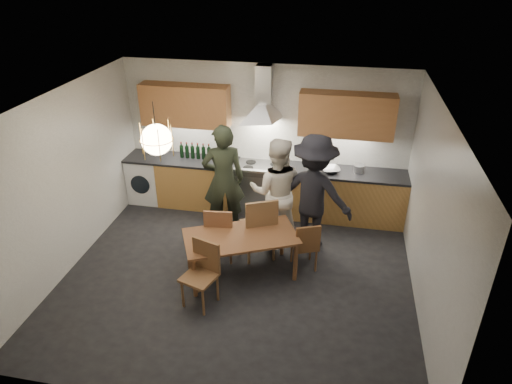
% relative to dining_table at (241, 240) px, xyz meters
% --- Properties ---
extents(ground, '(5.00, 5.00, 0.00)m').
position_rel_dining_table_xyz_m(ground, '(-0.04, -0.05, -0.59)').
color(ground, black).
rests_on(ground, ground).
extents(room_shell, '(5.02, 4.52, 2.61)m').
position_rel_dining_table_xyz_m(room_shell, '(-0.04, -0.05, 1.12)').
color(room_shell, white).
rests_on(room_shell, ground).
extents(counter_run, '(5.00, 0.62, 0.90)m').
position_rel_dining_table_xyz_m(counter_run, '(-0.02, 1.90, -0.14)').
color(counter_run, tan).
rests_on(counter_run, ground).
extents(range_stove, '(0.90, 0.60, 0.92)m').
position_rel_dining_table_xyz_m(range_stove, '(-0.04, 1.90, -0.15)').
color(range_stove, silver).
rests_on(range_stove, ground).
extents(wall_fixtures, '(4.30, 0.54, 1.10)m').
position_rel_dining_table_xyz_m(wall_fixtures, '(-0.04, 2.02, 1.28)').
color(wall_fixtures, tan).
rests_on(wall_fixtures, ground).
extents(pendant_lamp, '(0.43, 0.43, 0.70)m').
position_rel_dining_table_xyz_m(pendant_lamp, '(-1.04, -0.15, 1.51)').
color(pendant_lamp, black).
rests_on(pendant_lamp, ground).
extents(dining_table, '(1.77, 1.38, 0.67)m').
position_rel_dining_table_xyz_m(dining_table, '(0.00, 0.00, 0.00)').
color(dining_table, brown).
rests_on(dining_table, ground).
extents(chair_back_left, '(0.46, 0.46, 0.93)m').
position_rel_dining_table_xyz_m(chair_back_left, '(-0.38, 0.27, -0.06)').
color(chair_back_left, brown).
rests_on(chair_back_left, ground).
extents(chair_back_mid, '(0.64, 0.64, 1.07)m').
position_rel_dining_table_xyz_m(chair_back_mid, '(0.20, 0.42, 0.02)').
color(chair_back_mid, brown).
rests_on(chair_back_mid, ground).
extents(chair_back_right, '(0.47, 0.47, 0.80)m').
position_rel_dining_table_xyz_m(chair_back_right, '(0.91, 0.28, -0.13)').
color(chair_back_right, brown).
rests_on(chair_back_right, ground).
extents(chair_front, '(0.52, 0.52, 0.91)m').
position_rel_dining_table_xyz_m(chair_front, '(-0.37, -0.65, -0.07)').
color(chair_front, brown).
rests_on(chair_front, ground).
extents(person_left, '(0.79, 0.64, 1.88)m').
position_rel_dining_table_xyz_m(person_left, '(-0.54, 1.15, 0.35)').
color(person_left, black).
rests_on(person_left, ground).
extents(person_mid, '(0.90, 0.72, 1.78)m').
position_rel_dining_table_xyz_m(person_mid, '(0.36, 1.00, 0.30)').
color(person_mid, beige).
rests_on(person_mid, ground).
extents(person_right, '(1.35, 0.97, 1.89)m').
position_rel_dining_table_xyz_m(person_right, '(0.94, 0.94, 0.35)').
color(person_right, black).
rests_on(person_right, ground).
extents(mixing_bowl, '(0.40, 0.40, 0.08)m').
position_rel_dining_table_xyz_m(mixing_bowl, '(1.15, 1.86, 0.35)').
color(mixing_bowl, '#A7A8AB').
rests_on(mixing_bowl, counter_run).
extents(stock_pot, '(0.22, 0.22, 0.13)m').
position_rel_dining_table_xyz_m(stock_pot, '(1.62, 1.93, 0.37)').
color(stock_pot, '#B8B8BC').
rests_on(stock_pot, counter_run).
extents(wine_bottles, '(0.58, 0.07, 0.29)m').
position_rel_dining_table_xyz_m(wine_bottles, '(-1.27, 1.97, 0.45)').
color(wine_bottles, black).
rests_on(wine_bottles, counter_run).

